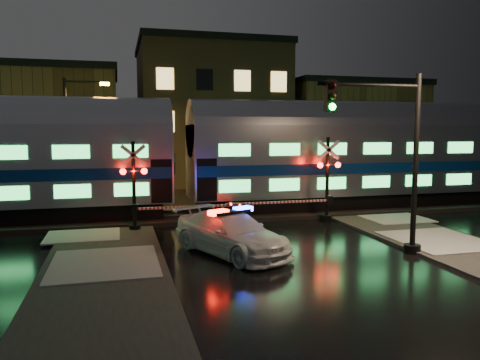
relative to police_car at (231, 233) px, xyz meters
name	(u,v)px	position (x,y,z in m)	size (l,w,h in m)	color
ground	(263,236)	(2.01, 2.40, -0.78)	(120.00, 120.00, 0.00)	black
ballast	(235,214)	(2.01, 7.40, -0.66)	(90.00, 4.20, 0.24)	black
sidewalk_left	(102,296)	(-4.49, -3.60, -0.72)	(4.00, 20.00, 0.12)	#2D2D2D
building_left	(27,131)	(-10.99, 24.40, 3.72)	(14.00, 10.00, 9.00)	brown
building_mid	(209,117)	(4.01, 24.90, 4.97)	(12.00, 11.00, 11.50)	brown
building_right	(344,133)	(17.01, 24.40, 3.47)	(12.00, 10.00, 8.50)	brown
train	(180,153)	(-0.89, 7.40, 2.61)	(51.00, 3.12, 5.92)	black
police_car	(231,233)	(0.00, 0.00, 0.00)	(4.16, 5.71, 1.71)	white
crossing_signal_right	(321,187)	(5.75, 4.71, 0.97)	(5.96, 0.66, 4.22)	black
crossing_signal_left	(142,195)	(-2.96, 4.71, 0.91)	(5.75, 0.65, 4.07)	black
traffic_light	(391,160)	(5.52, -1.68, 2.72)	(4.25, 0.74, 6.58)	black
streetlight	(71,135)	(-6.47, 11.40, 3.51)	(2.49, 0.26, 7.44)	black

